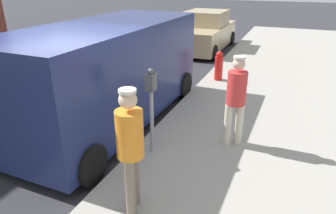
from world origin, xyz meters
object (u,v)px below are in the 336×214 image
parking_meter_near (151,97)px  parked_van (108,72)px  pedestrian_in_orange (130,145)px  fire_hydrant (219,66)px  pedestrian_in_red (236,96)px  parked_sedan_ahead (205,33)px

parking_meter_near → parked_van: bearing=145.3°
parking_meter_near → parked_van: size_ratio=0.29×
parking_meter_near → pedestrian_in_orange: bearing=-74.9°
parking_meter_near → pedestrian_in_orange: (0.38, -1.42, -0.06)m
parking_meter_near → pedestrian_in_orange: pedestrian_in_orange is taller
fire_hydrant → parked_van: bearing=-115.1°
pedestrian_in_orange → pedestrian_in_red: size_ratio=1.03×
pedestrian_in_red → parked_van: size_ratio=0.31×
pedestrian_in_orange → parked_van: (-1.88, 2.46, 0.03)m
parked_van → fire_hydrant: size_ratio=6.10×
pedestrian_in_orange → fire_hydrant: pedestrian_in_orange is taller
pedestrian_in_orange → parked_van: parked_van is taller
fire_hydrant → pedestrian_in_orange: bearing=-87.2°
pedestrian_in_orange → parked_van: 3.10m
pedestrian_in_red → parked_van: parked_van is taller
parked_van → fire_hydrant: parked_van is taller
parked_sedan_ahead → fire_hydrant: (1.71, -4.42, -0.18)m
parking_meter_near → pedestrian_in_red: size_ratio=0.92×
pedestrian_in_orange → parked_van: bearing=127.4°
parking_meter_near → pedestrian_in_orange: size_ratio=0.90×
pedestrian_in_red → parked_sedan_ahead: pedestrian_in_red is taller
pedestrian_in_red → fire_hydrant: (-1.15, 3.64, -0.52)m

